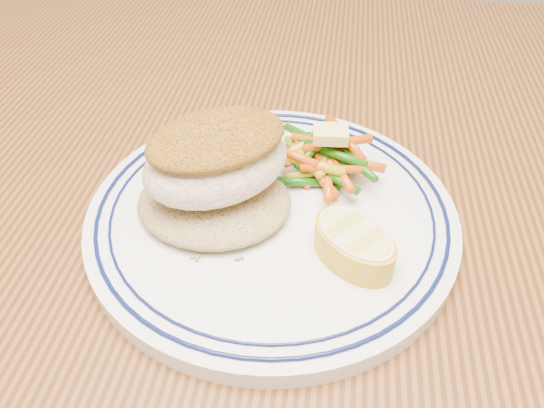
{
  "coord_description": "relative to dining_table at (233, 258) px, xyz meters",
  "views": [
    {
      "loc": [
        0.09,
        -0.34,
        1.04
      ],
      "look_at": [
        0.04,
        -0.05,
        0.77
      ],
      "focal_mm": 35.0,
      "sensor_mm": 36.0,
      "label": 1
    }
  ],
  "objects": [
    {
      "name": "dining_table",
      "position": [
        0.0,
        0.0,
        0.0
      ],
      "size": [
        1.5,
        0.9,
        0.75
      ],
      "color": "#49260E",
      "rests_on": "ground"
    },
    {
      "name": "plate",
      "position": [
        0.04,
        -0.05,
        0.11
      ],
      "size": [
        0.28,
        0.28,
        0.02
      ],
      "color": "white",
      "rests_on": "dining_table"
    },
    {
      "name": "rice_pilaf",
      "position": [
        0.0,
        -0.05,
        0.12
      ],
      "size": [
        0.12,
        0.1,
        0.02
      ],
      "primitive_type": "ellipsoid",
      "color": "olive",
      "rests_on": "plate"
    },
    {
      "name": "fish_fillet",
      "position": [
        0.0,
        -0.04,
        0.16
      ],
      "size": [
        0.14,
        0.13,
        0.06
      ],
      "color": "beige",
      "rests_on": "rice_pilaf"
    },
    {
      "name": "vegetable_pile",
      "position": [
        0.08,
        0.01,
        0.13
      ],
      "size": [
        0.1,
        0.1,
        0.03
      ],
      "color": "#14520A",
      "rests_on": "plate"
    },
    {
      "name": "butter_pat",
      "position": [
        0.08,
        0.01,
        0.15
      ],
      "size": [
        0.03,
        0.02,
        0.01
      ],
      "primitive_type": "cube",
      "rotation": [
        0.0,
        0.0,
        0.08
      ],
      "color": "#EFD975",
      "rests_on": "vegetable_pile"
    },
    {
      "name": "lemon_wedge",
      "position": [
        0.11,
        -0.09,
        0.13
      ],
      "size": [
        0.08,
        0.08,
        0.03
      ],
      "color": "gold",
      "rests_on": "plate"
    }
  ]
}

